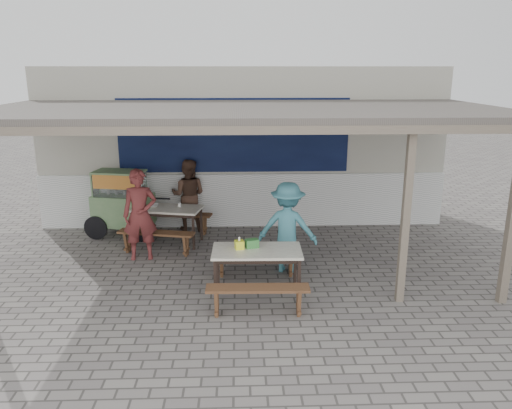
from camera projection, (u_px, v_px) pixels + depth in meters
The scene contains 17 objects.
ground at pixel (246, 279), 8.48m from camera, with size 60.00×60.00×0.00m, color slate.
back_wall at pixel (243, 146), 11.47m from camera, with size 9.00×1.28×3.50m.
warung_roof at pixel (245, 113), 8.63m from camera, with size 9.00×4.21×2.81m.
table_left at pixel (167, 211), 10.05m from camera, with size 1.49×0.95×0.75m.
bench_left_street at pixel (156, 237), 9.53m from camera, with size 1.50×0.58×0.45m.
bench_left_wall at pixel (178, 218), 10.76m from camera, with size 1.50×0.58×0.45m.
table_right at pixel (257, 254), 7.73m from camera, with size 1.40×0.77×0.75m.
bench_right_street at pixel (258, 294), 7.13m from camera, with size 1.49×0.31×0.45m.
bench_right_wall at pixel (256, 258), 8.50m from camera, with size 1.49×0.31×0.45m.
vendor_cart at pixel (122, 201), 10.47m from camera, with size 1.81×0.92×1.41m.
patron_street_side at pixel (140, 215), 9.18m from camera, with size 0.62×0.41×1.71m, color maroon.
patron_wall_side at pixel (188, 195), 10.88m from camera, with size 0.77×0.60×1.57m, color #4E3427.
patron_right_table at pixel (288, 227), 8.63m from camera, with size 1.03×0.59×1.60m, color teal.
tissue_box at pixel (239, 245), 7.73m from camera, with size 0.13×0.13×0.13m, color yellow.
donation_box at pixel (252, 243), 7.79m from camera, with size 0.20×0.13×0.13m, color #387E39.
condiment_jar at pixel (179, 205), 10.09m from camera, with size 0.07×0.07×0.08m, color silver.
condiment_bowl at pixel (154, 205), 10.11m from camera, with size 0.19×0.19×0.05m, color white.
Camera 1 is at (-0.11, -7.85, 3.46)m, focal length 35.00 mm.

